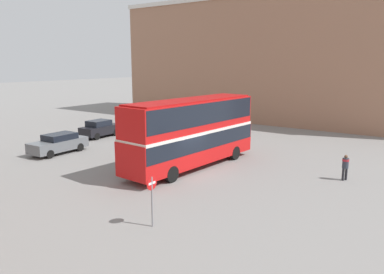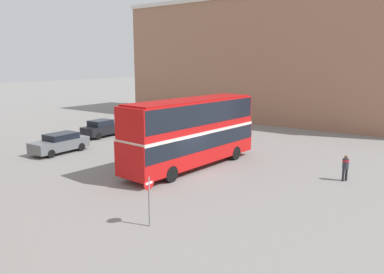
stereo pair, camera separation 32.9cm
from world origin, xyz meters
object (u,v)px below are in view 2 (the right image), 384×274
Objects in this scene: double_decker_bus at (192,129)px; parked_car_kerb_near at (102,128)px; no_entry_sign at (149,193)px; pedestrian_foreground at (346,165)px; parked_car_side_street at (60,143)px.

double_decker_bus reaches higher than parked_car_kerb_near.
double_decker_bus reaches higher than no_entry_sign.
parked_car_side_street is (-5.72, 20.22, -0.18)m from pedestrian_foreground.
double_decker_bus is at bearing 102.30° from parked_car_side_street.
parked_car_kerb_near is 6.80m from parked_car_side_street.
pedestrian_foreground is 22.66m from parked_car_kerb_near.
parked_car_kerb_near reaches higher than parked_car_side_street.
double_decker_bus is 11.42m from parked_car_side_street.
no_entry_sign is (-8.78, -4.07, -1.13)m from double_decker_bus.
no_entry_sign is (-12.34, -17.42, 0.72)m from parked_car_kerb_near.
double_decker_bus is 9.74m from no_entry_sign.
no_entry_sign is at bearing -81.91° from pedestrian_foreground.
pedestrian_foreground is at bearing -94.16° from parked_car_kerb_near.
pedestrian_foreground is at bearing -68.34° from double_decker_bus.
double_decker_bus is 2.44× the size of parked_car_side_street.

